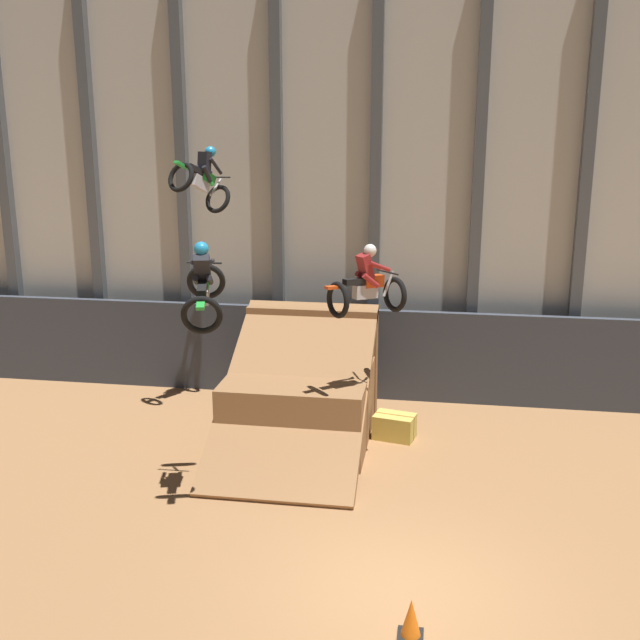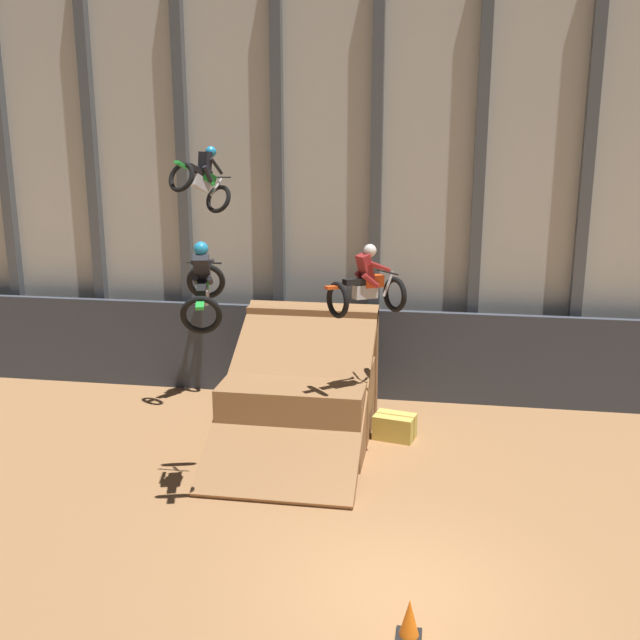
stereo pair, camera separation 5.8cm
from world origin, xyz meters
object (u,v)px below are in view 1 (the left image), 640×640
at_px(rider_bike_right_air, 367,286).
at_px(dirt_ramp, 303,394).
at_px(hay_bale_trackside, 394,426).
at_px(rider_bike_center_air, 203,286).
at_px(rider_bike_left_air, 202,179).
at_px(traffic_cone_near_ramp, 411,619).

bearing_deg(rider_bike_right_air, dirt_ramp, -169.35).
height_order(dirt_ramp, hay_bale_trackside, dirt_ramp).
distance_m(rider_bike_center_air, hay_bale_trackside, 6.01).
bearing_deg(dirt_ramp, hay_bale_trackside, 2.89).
bearing_deg(rider_bike_left_air, rider_bike_right_air, -9.62).
xyz_separation_m(rider_bike_center_air, rider_bike_right_air, (2.77, 1.92, -0.29)).
bearing_deg(rider_bike_left_air, rider_bike_center_air, -48.96).
xyz_separation_m(dirt_ramp, rider_bike_right_air, (1.55, -1.23, 2.82)).
xyz_separation_m(rider_bike_left_air, hay_bale_trackside, (4.79, -1.45, -5.40)).
height_order(rider_bike_left_air, rider_bike_center_air, rider_bike_left_air).
relative_size(dirt_ramp, hay_bale_trackside, 4.99).
bearing_deg(rider_bike_center_air, hay_bale_trackside, 30.53).
height_order(dirt_ramp, rider_bike_left_air, rider_bike_left_air).
distance_m(rider_bike_left_air, hay_bale_trackside, 7.36).
bearing_deg(traffic_cone_near_ramp, rider_bike_center_air, 137.78).
bearing_deg(hay_bale_trackside, rider_bike_left_air, 163.22).
height_order(rider_bike_right_air, hay_bale_trackside, rider_bike_right_air).
xyz_separation_m(dirt_ramp, traffic_cone_near_ramp, (2.77, -6.76, -0.69)).
height_order(rider_bike_left_air, rider_bike_right_air, rider_bike_left_air).
bearing_deg(rider_bike_center_air, rider_bike_right_air, 20.88).
bearing_deg(rider_bike_center_air, dirt_ramp, 54.93).
bearing_deg(traffic_cone_near_ramp, rider_bike_left_air, 123.29).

